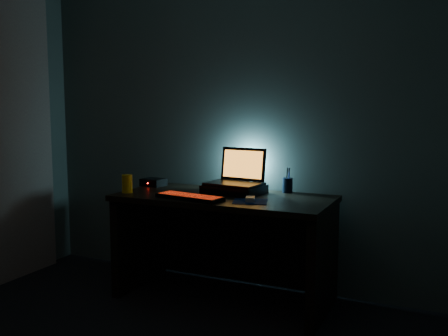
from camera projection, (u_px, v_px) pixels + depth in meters
name	position (u px, v px, depth m)	size (l,w,h in m)	color
room	(51.00, 135.00, 1.96)	(3.50, 4.00, 2.50)	black
desk	(227.00, 230.00, 3.55)	(1.50, 0.70, 0.75)	black
curtain	(18.00, 134.00, 3.96)	(0.06, 0.65, 2.30)	#A99D87
riser	(234.00, 189.00, 3.56)	(0.40, 0.30, 0.06)	black
laptop	(238.00, 176.00, 3.59)	(0.41, 0.32, 0.26)	black
keyboard	(190.00, 197.00, 3.33)	(0.50, 0.23, 0.03)	black
mousepad	(250.00, 201.00, 3.24)	(0.22, 0.20, 0.00)	#0B1F4D
mouse	(250.00, 199.00, 3.24)	(0.06, 0.09, 0.03)	#98999D
pen_cup	(288.00, 185.00, 3.59)	(0.07, 0.07, 0.11)	black
juice_glass	(127.00, 184.00, 3.58)	(0.08, 0.08, 0.13)	yellow
router	(154.00, 182.00, 3.90)	(0.18, 0.15, 0.06)	black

